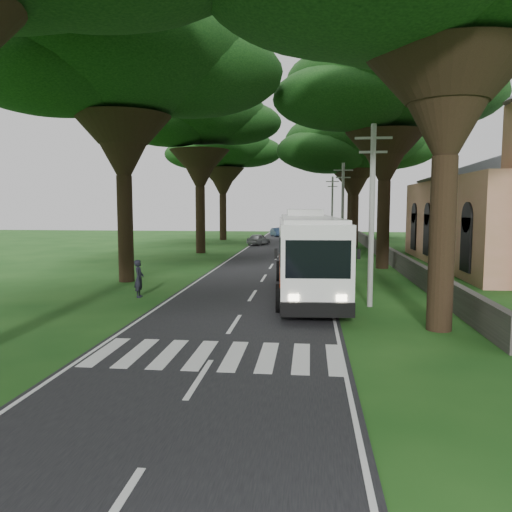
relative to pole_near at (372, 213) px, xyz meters
The scene contains 18 objects.
ground 9.15m from the pole_near, 132.51° to the right, with size 140.00×140.00×0.00m, color #154212.
road 20.21m from the pole_near, 106.14° to the left, with size 8.00×120.00×0.04m, color black.
crosswalk 10.57m from the pole_near, 124.51° to the right, with size 8.00×3.00×0.01m, color silver.
property_wall 18.68m from the pole_near, 79.00° to the left, with size 0.35×50.00×1.20m, color #383533.
pole_near is the anchor object (origin of this frame).
pole_mid 20.00m from the pole_near, 90.00° to the left, with size 1.60×0.24×8.00m.
pole_far 40.00m from the pole_near, 90.00° to the left, with size 1.60×0.24×8.00m.
tree_l_mida 17.05m from the pole_near, 156.04° to the left, with size 15.25×15.25×16.05m.
tree_l_midb 28.56m from the pole_near, 118.44° to the left, with size 12.57×12.57×15.49m.
tree_l_far 44.93m from the pole_near, 108.43° to the left, with size 12.81×12.81×14.77m.
tree_r_mida 16.54m from the pole_near, 79.88° to the left, with size 14.19×14.19×15.79m.
tree_r_midb 32.82m from the pole_near, 86.42° to the left, with size 14.99×14.99×14.46m.
tree_r_far 50.75m from the pole_near, 86.57° to the left, with size 16.22×16.22×15.84m.
coach_bus 4.55m from the pole_near, 133.70° to the left, with size 3.79×13.52×3.94m.
distant_car_a 35.10m from the pole_near, 104.09° to the left, with size 1.50×3.72×1.27m, color #A0A1A5.
distant_car_b 50.34m from the pole_near, 98.49° to the left, with size 1.27×3.64×1.20m, color navy.
distant_car_c 55.22m from the pole_near, 94.89° to the left, with size 1.89×4.64×1.35m, color maroon.
pedestrian 11.52m from the pole_near, behind, with size 0.68×0.44×1.85m, color black.
Camera 1 is at (2.82, -16.34, 4.51)m, focal length 35.00 mm.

